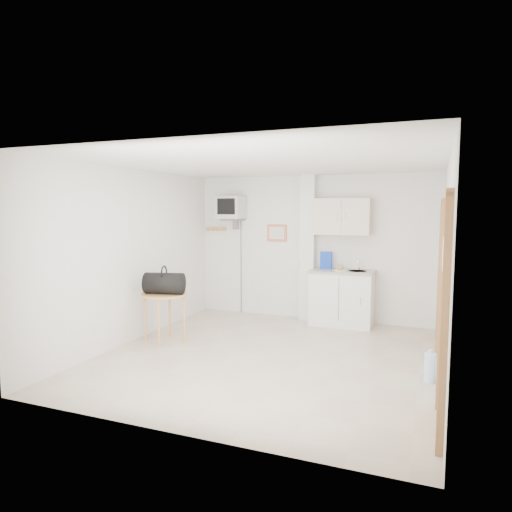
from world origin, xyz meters
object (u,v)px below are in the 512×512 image
at_px(round_table, 164,299).
at_px(crt_television, 231,208).
at_px(duffel_bag, 164,283).
at_px(water_bottle, 430,367).

bearing_deg(round_table, crt_television, 84.06).
xyz_separation_m(duffel_bag, water_bottle, (3.60, -0.25, -0.70)).
height_order(crt_television, round_table, crt_television).
height_order(crt_television, water_bottle, crt_television).
height_order(crt_television, duffel_bag, crt_television).
bearing_deg(duffel_bag, round_table, 116.00).
relative_size(crt_television, duffel_bag, 3.51).
distance_m(crt_television, duffel_bag, 2.24).
bearing_deg(duffel_bag, water_bottle, -17.10).
distance_m(duffel_bag, water_bottle, 3.67).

